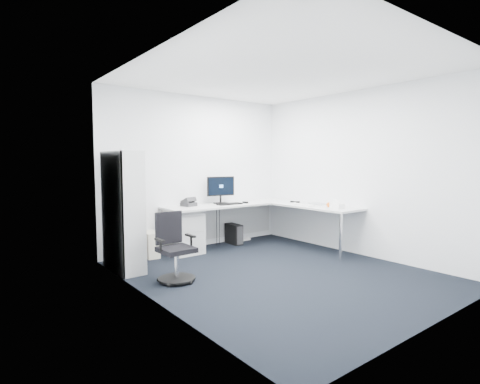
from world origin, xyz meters
TOP-DOWN VIEW (x-y plane):
  - ground at (0.00, 0.00)m, footprint 4.20×4.20m
  - ceiling at (0.00, 0.00)m, footprint 4.20×4.20m
  - wall_back at (0.00, 2.10)m, footprint 3.60×0.02m
  - wall_front at (0.00, -2.10)m, footprint 3.60×0.02m
  - wall_left at (-1.80, 0.00)m, footprint 0.02×4.20m
  - wall_right at (1.80, 0.00)m, footprint 0.02×4.20m
  - l_desk at (0.55, 1.40)m, footprint 2.66×1.49m
  - drawer_pedestal at (-0.46, 1.83)m, footprint 0.50×0.62m
  - bookshelf at (-1.62, 1.45)m, footprint 0.33×0.84m
  - task_chair at (-1.28, 0.53)m, footprint 0.51×0.51m
  - black_pc_tower at (0.63, 1.86)m, footprint 0.19×0.39m
  - beige_pc_tower at (-1.01, 1.92)m, footprint 0.24×0.45m
  - power_strip at (0.91, 1.94)m, footprint 0.35×0.07m
  - monitor at (0.33, 1.85)m, footprint 0.55×0.25m
  - black_keyboard at (0.38, 1.65)m, footprint 0.47×0.18m
  - mouse at (0.73, 1.64)m, footprint 0.07×0.10m
  - desk_phone at (-0.32, 1.88)m, footprint 0.26×0.26m
  - laptop at (1.66, 0.71)m, footprint 0.38×0.37m
  - white_keyboard at (1.34, 0.78)m, footprint 0.16×0.47m
  - headphones at (1.53, 1.16)m, footprint 0.16×0.20m
  - orange_fruit at (1.45, 0.31)m, footprint 0.08×0.08m
  - tissue_box at (1.46, 0.15)m, footprint 0.17×0.26m

SIDE VIEW (x-z plane):
  - ground at x=0.00m, z-range 0.00..0.00m
  - power_strip at x=0.91m, z-range 0.00..0.04m
  - black_pc_tower at x=0.63m, z-range 0.00..0.37m
  - beige_pc_tower at x=-1.01m, z-range 0.00..0.41m
  - drawer_pedestal at x=-0.46m, z-range 0.00..0.77m
  - l_desk at x=0.55m, z-range 0.00..0.78m
  - task_chair at x=-1.28m, z-range 0.00..0.88m
  - white_keyboard at x=1.34m, z-range 0.78..0.79m
  - black_keyboard at x=0.38m, z-range 0.78..0.80m
  - mouse at x=0.73m, z-range 0.78..0.81m
  - headphones at x=1.53m, z-range 0.78..0.82m
  - tissue_box at x=1.46m, z-range 0.78..0.86m
  - orange_fruit at x=1.45m, z-range 0.78..0.86m
  - bookshelf at x=-1.62m, z-range 0.00..1.68m
  - desk_phone at x=-0.32m, z-range 0.78..0.93m
  - laptop at x=1.66m, z-range 0.78..1.01m
  - monitor at x=0.33m, z-range 0.78..1.28m
  - wall_back at x=0.00m, z-range 0.00..2.70m
  - wall_front at x=0.00m, z-range 0.00..2.70m
  - wall_left at x=-1.80m, z-range 0.00..2.70m
  - wall_right at x=1.80m, z-range 0.00..2.70m
  - ceiling at x=0.00m, z-range 2.70..2.70m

